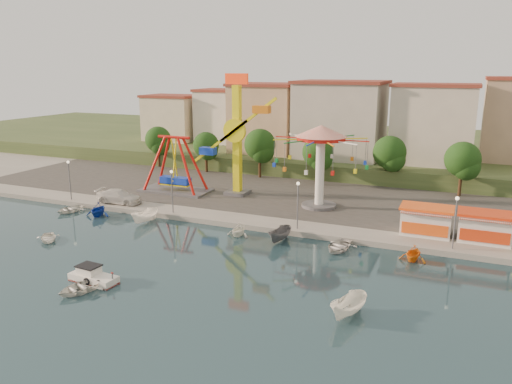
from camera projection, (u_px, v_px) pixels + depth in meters
The scene contains 36 objects.
ground at pixel (171, 264), 46.54m from camera, with size 200.00×200.00×0.00m, color #132D34.
quay_deck at pixel (336, 156), 101.80m from camera, with size 200.00×100.00×0.60m, color #9E998E.
asphalt_pad at pixel (282, 188), 73.17m from camera, with size 90.00×28.00×0.01m, color #4C4944.
hill_terrace at pixel (342, 147), 105.97m from camera, with size 200.00×60.00×3.00m, color #384C26.
pirate_ship_ride at pixel (175, 165), 70.54m from camera, with size 10.00×5.00×8.00m.
kamikaze_tower at pixel (239, 139), 67.60m from camera, with size 8.24×3.10×16.50m.
wave_swinger at pixel (321, 148), 61.63m from camera, with size 11.60×11.60×10.40m.
booth_left at pixel (426, 220), 52.68m from camera, with size 5.40×3.78×3.08m.
booth_mid at pixel (485, 227), 50.52m from camera, with size 5.40×3.78×3.08m.
lamp_post_0 at pixel (70, 181), 66.53m from camera, with size 0.14×0.14×5.00m, color #59595E.
lamp_post_1 at pixel (172, 193), 60.44m from camera, with size 0.14×0.14×5.00m, color #59595E.
lamp_post_2 at pixel (298, 207), 54.35m from camera, with size 0.14×0.14×5.00m, color #59595E.
lamp_post_3 at pixel (455, 224), 48.26m from camera, with size 0.14×0.14×5.00m, color #59595E.
tree_0 at pixel (158, 140), 88.11m from camera, with size 4.60×4.60×7.19m.
tree_1 at pixel (206, 145), 83.71m from camera, with size 4.35×4.35×6.80m.
tree_2 at pixel (260, 145), 79.35m from camera, with size 5.02×5.02×7.85m.
tree_3 at pixel (318, 152), 74.34m from camera, with size 4.68×4.68×7.32m.
tree_4 at pixel (390, 152), 73.15m from camera, with size 4.86×4.86×7.60m.
tree_5 at pixel (463, 159), 67.73m from camera, with size 4.83×4.83×7.54m.
building_0 at pixel (152, 114), 98.19m from camera, with size 9.26×9.53×11.87m, color beige.
building_1 at pixel (219, 122), 98.74m from camera, with size 12.33×9.01×8.63m, color silver.
building_2 at pixel (282, 118), 93.94m from camera, with size 11.95×9.28×11.23m, color tan.
building_3 at pixel (351, 129), 86.12m from camera, with size 12.59×10.50×9.20m, color beige.
building_4 at pixel (434, 130), 84.02m from camera, with size 10.75×9.23×9.24m, color beige.
cabin_motorboat at pixel (93, 277), 42.65m from camera, with size 4.50×2.00×1.54m.
rowboat_a at pixel (48, 238), 52.70m from camera, with size 2.32×3.25×0.67m, color white.
rowboat_b at pixel (80, 287), 40.75m from camera, with size 2.73×3.82×0.79m, color silver.
skiff at pixel (349, 307), 36.51m from camera, with size 1.58×4.19×1.62m, color white.
van at pixel (119, 196), 65.09m from camera, with size 2.48×6.11×1.77m, color silver.
moored_boat_0 at pixel (70, 209), 63.33m from camera, with size 2.64×3.70×0.77m, color silver.
moored_boat_1 at pixel (98, 209), 61.48m from camera, with size 2.88×3.33×1.76m, color #12329F.
moored_boat_2 at pixel (145, 216), 58.85m from camera, with size 1.54×4.09×1.58m, color white.
moored_boat_4 at pixel (238, 229), 54.22m from camera, with size 2.44×2.83×1.49m, color white.
moored_boat_5 at pixel (280, 235), 52.37m from camera, with size 1.49×3.96×1.53m, color #58585D.
moored_boat_6 at pixel (339, 246), 50.07m from camera, with size 2.95×4.14×0.86m, color silver.
moored_boat_7 at pixel (413, 253), 47.24m from camera, with size 2.52×2.93×1.54m, color orange.
Camera 1 is at (24.36, -36.92, 17.84)m, focal length 35.00 mm.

